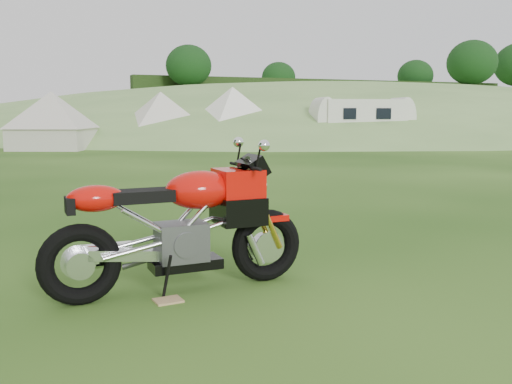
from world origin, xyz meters
name	(u,v)px	position (x,y,z in m)	size (l,w,h in m)	color
ground	(244,275)	(0.00, 0.00, 0.00)	(120.00, 120.00, 0.00)	#193D0D
hillside	(335,129)	(24.00, 40.00, 0.00)	(80.00, 64.00, 8.00)	#69954C
hedgerow	(335,129)	(24.00, 40.00, 0.00)	(36.00, 1.20, 8.60)	black
sport_motorcycle	(178,217)	(-0.68, -0.26, 0.64)	(2.14, 0.54, 1.29)	red
plywood_board	(168,300)	(-0.84, -0.48, 0.01)	(0.22, 0.17, 0.02)	tan
tent_left	(52,119)	(-0.77, 19.54, 1.22)	(2.80, 2.80, 2.43)	beige
tent_mid	(161,117)	(4.05, 21.40, 1.25)	(2.88, 2.88, 2.50)	silver
tent_right	(233,116)	(7.20, 20.38, 1.32)	(3.05, 3.05, 2.64)	white
caravan	(361,122)	(12.12, 17.12, 1.04)	(4.45, 1.99, 2.08)	silver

